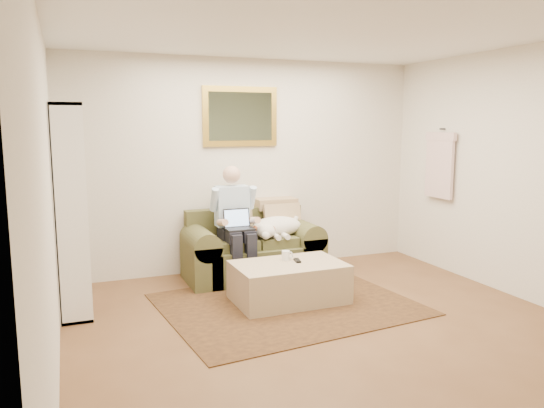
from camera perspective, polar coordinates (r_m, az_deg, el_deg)
room_shell at (r=4.64m, az=6.07°, el=2.23°), size 4.51×5.00×2.61m
rug at (r=5.46m, az=1.62°, el=-10.72°), size 2.60×2.18×0.01m
sofa at (r=6.33m, az=-2.14°, el=-5.44°), size 1.59×0.81×0.95m
seated_man at (r=6.04m, az=-3.84°, el=-2.32°), size 0.52×0.75×1.34m
laptop at (r=5.98m, az=-3.66°, el=-2.12°), size 0.31×0.24×0.22m
sleeping_dog at (r=6.29m, az=0.54°, el=-2.43°), size 0.65×0.41×0.24m
ottoman at (r=5.49m, az=1.81°, el=-8.43°), size 1.12×0.72×0.40m
coffee_mug at (r=5.54m, az=1.49°, el=-5.56°), size 0.08×0.08×0.10m
tv_remote at (r=5.51m, az=2.74°, el=-6.08°), size 0.08×0.16×0.02m
bookshelf at (r=5.40m, az=-20.83°, el=-0.61°), size 0.28×0.80×2.00m
wall_mirror at (r=6.53m, az=-3.42°, el=9.38°), size 0.94×0.04×0.72m
hanging_shirt at (r=6.88m, az=17.59°, el=4.37°), size 0.06×0.52×0.90m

